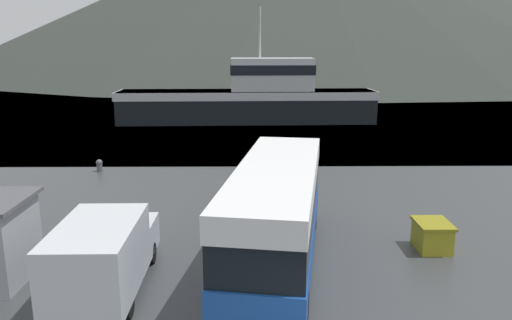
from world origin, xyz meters
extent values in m
plane|color=slate|center=(0.00, 140.66, 0.00)|extent=(240.00, 240.00, 0.00)
cube|color=#194799|center=(-0.34, 7.13, 0.97)|extent=(4.06, 10.30, 1.03)
cube|color=black|center=(-0.34, 7.13, 2.07)|extent=(3.98, 10.09, 1.18)
cube|color=white|center=(-0.34, 7.13, 3.03)|extent=(4.06, 10.30, 0.74)
cube|color=black|center=(0.46, 12.10, 1.86)|extent=(2.18, 0.41, 1.59)
cylinder|color=black|center=(-0.87, 10.77, 0.45)|extent=(0.44, 0.94, 0.90)
cylinder|color=black|center=(1.30, 10.42, 0.45)|extent=(0.44, 0.94, 0.90)
cylinder|color=black|center=(-1.98, 3.84, 0.45)|extent=(0.44, 0.94, 0.90)
cylinder|color=black|center=(0.19, 3.49, 0.45)|extent=(0.44, 0.94, 0.90)
cube|color=silver|center=(-5.50, 4.66, 1.33)|extent=(2.20, 3.93, 1.96)
cube|color=silver|center=(-5.53, 7.46, 0.89)|extent=(2.19, 1.70, 1.08)
cube|color=black|center=(-5.52, 6.64, 1.77)|extent=(1.85, 0.08, 0.69)
cylinder|color=black|center=(-6.50, 7.23, 0.35)|extent=(0.23, 0.70, 0.70)
cylinder|color=black|center=(-4.55, 7.24, 0.35)|extent=(0.23, 0.70, 0.70)
cylinder|color=black|center=(-6.47, 3.76, 0.35)|extent=(0.23, 0.70, 0.70)
cylinder|color=black|center=(-4.52, 3.78, 0.35)|extent=(0.23, 0.70, 0.70)
cube|color=black|center=(-1.53, 38.08, 1.47)|extent=(23.70, 4.90, 2.94)
cube|color=silver|center=(-1.53, 38.08, 2.57)|extent=(23.94, 4.95, 0.74)
cube|color=silver|center=(0.83, 38.15, 4.42)|extent=(7.63, 3.17, 2.97)
cube|color=black|center=(0.83, 38.15, 4.87)|extent=(7.78, 3.26, 0.89)
cylinder|color=#B2B2B7|center=(-0.31, 38.12, 8.18)|extent=(0.20, 0.20, 4.55)
cube|color=olive|center=(5.32, 8.23, 0.47)|extent=(1.09, 1.36, 0.94)
cube|color=olive|center=(5.32, 8.23, 0.99)|extent=(1.20, 1.50, 0.10)
cylinder|color=#4C4C51|center=(-9.93, 19.59, 0.22)|extent=(0.32, 0.32, 0.44)
sphere|color=#4C4C51|center=(-9.93, 19.59, 0.53)|extent=(0.37, 0.37, 0.37)
camera|label=1|loc=(-1.19, -8.47, 7.26)|focal=35.00mm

